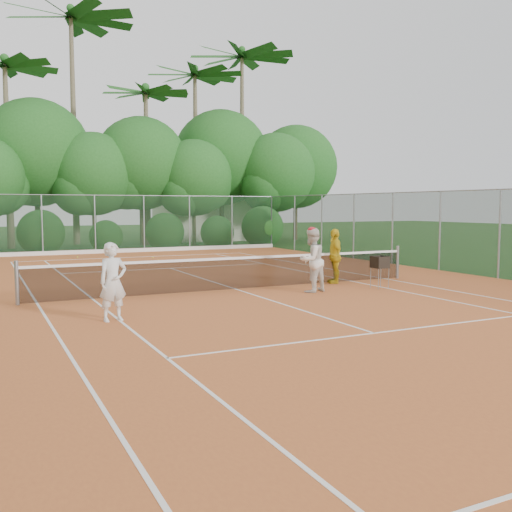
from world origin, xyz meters
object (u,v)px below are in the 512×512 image
(player_yellow, at_px, (335,256))
(ball_hopper, at_px, (380,263))
(player_center_grp, at_px, (312,260))
(player_white, at_px, (113,282))

(player_yellow, height_order, ball_hopper, player_yellow)
(player_center_grp, bearing_deg, ball_hopper, -5.45)
(player_white, bearing_deg, player_yellow, 9.18)
(player_center_grp, distance_m, player_yellow, 2.12)
(player_center_grp, bearing_deg, player_yellow, 38.25)
(player_white, bearing_deg, ball_hopper, -2.16)
(ball_hopper, bearing_deg, player_white, -171.22)
(player_white, distance_m, player_yellow, 8.14)
(ball_hopper, bearing_deg, player_yellow, 109.65)
(player_white, height_order, player_yellow, player_yellow)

